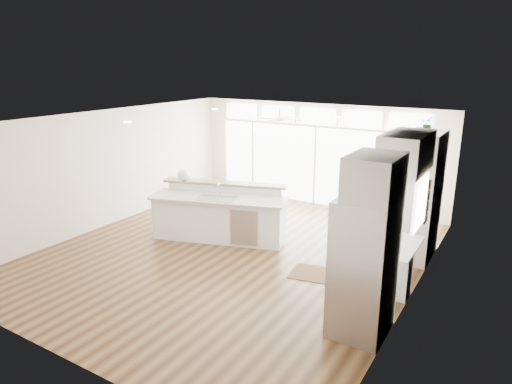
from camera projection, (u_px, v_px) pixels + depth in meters
The scene contains 24 objects.
floor at pixel (234, 253), 9.28m from camera, with size 7.00×8.00×0.02m, color #3F2813.
ceiling at pixel (232, 120), 8.53m from camera, with size 7.00×8.00×0.02m, color white.
wall_back at pixel (317, 154), 12.19m from camera, with size 7.00×0.04×2.70m, color #F0E1D0.
wall_front at pixel (51, 264), 5.63m from camera, with size 7.00×0.04×2.70m, color #F0E1D0.
wall_left at pixel (109, 168), 10.66m from camera, with size 0.04×8.00×2.70m, color #F0E1D0.
wall_right at pixel (417, 220), 7.16m from camera, with size 0.04×8.00×2.70m, color #F0E1D0.
glass_wall at pixel (315, 166), 12.22m from camera, with size 5.80×0.06×2.08m, color white.
transom_row at pixel (317, 116), 11.86m from camera, with size 5.90×0.06×0.40m, color white.
desk_window at pixel (420, 203), 7.37m from camera, with size 0.04×0.85×0.85m, color white.
ceiling_fan at pixel (280, 115), 11.14m from camera, with size 1.16×1.16×0.32m, color white.
recessed_lights at pixel (238, 120), 8.70m from camera, with size 3.40×3.00×0.02m, color white.
oven_cabinet at pixel (420, 196), 8.83m from camera, with size 0.64×1.20×2.50m, color white.
desk_nook at pixel (394, 265), 7.86m from camera, with size 0.72×1.30×0.76m, color white.
upper_cabinets at pixel (406, 152), 7.29m from camera, with size 0.64×1.30×0.64m, color white.
refrigerator at pixel (364, 267), 6.34m from camera, with size 0.76×0.90×2.00m, color #A8A8AD.
fridge_cabinet at pixel (375, 177), 5.95m from camera, with size 0.64×0.90×0.60m, color white.
framed_photos at pixel (427, 202), 7.92m from camera, with size 0.06×0.22×0.80m, color black.
kitchen_island at pixel (219, 214), 9.86m from camera, with size 2.94×1.11×1.17m, color white.
rug at pixel (317, 274), 8.34m from camera, with size 0.95×0.69×0.01m, color #382212.
office_chair at pixel (389, 259), 7.94m from camera, with size 0.46×0.43×0.89m, color black.
fishbowl at pixel (183, 175), 10.25m from camera, with size 0.26×0.26×0.26m, color white.
monitor at pixel (392, 233), 7.74m from camera, with size 0.07×0.45×0.37m, color black.
keyboard at pixel (381, 241), 7.88m from camera, with size 0.13×0.35×0.02m, color silver.
potted_plant at pixel (428, 125), 8.45m from camera, with size 0.25×0.28×0.22m, color #2C5123.
Camera 1 is at (4.85, -7.09, 3.76)m, focal length 32.00 mm.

